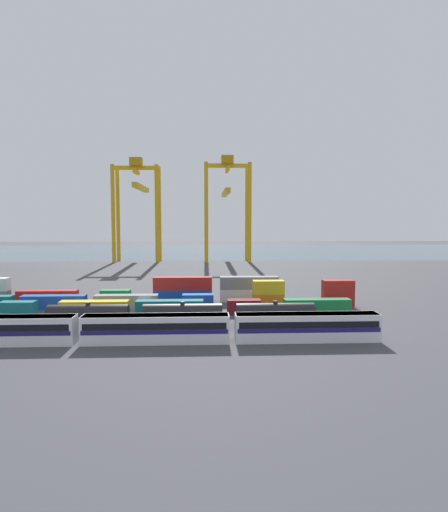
# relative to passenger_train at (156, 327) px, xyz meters

# --- Properties ---
(ground_plane) EXTENTS (420.00, 420.00, 0.00)m
(ground_plane) POSITION_rel_passenger_train_xyz_m (-4.58, 62.24, -2.14)
(ground_plane) COLOR #424247
(harbour_water) EXTENTS (400.00, 110.00, 0.01)m
(harbour_water) POSITION_rel_passenger_train_xyz_m (-4.58, 171.68, -2.14)
(harbour_water) COLOR #475B6B
(harbour_water) RESTS_ON ground_plane
(passenger_train) EXTENTS (62.86, 3.14, 3.90)m
(passenger_train) POSITION_rel_passenger_train_xyz_m (0.00, 0.00, 0.00)
(passenger_train) COLOR silver
(passenger_train) RESTS_ON ground_plane
(freight_tank_row) EXTENTS (41.96, 2.71, 4.17)m
(freight_tank_row) POSITION_rel_passenger_train_xyz_m (3.30, 8.32, -0.20)
(freight_tank_row) COLOR #232326
(freight_tank_row) RESTS_ON ground_plane
(shipping_container_2) EXTENTS (6.04, 2.44, 2.60)m
(shipping_container_2) POSITION_rel_passenger_train_xyz_m (-26.30, 18.12, -0.84)
(shipping_container_2) COLOR #146066
(shipping_container_2) RESTS_ON ground_plane
(shipping_container_3) EXTENTS (12.10, 2.44, 2.60)m
(shipping_container_3) POSITION_rel_passenger_train_xyz_m (-12.89, 18.12, -0.84)
(shipping_container_3) COLOR gold
(shipping_container_3) RESTS_ON ground_plane
(shipping_container_4) EXTENTS (12.10, 2.44, 2.60)m
(shipping_container_4) POSITION_rel_passenger_train_xyz_m (0.51, 18.12, -0.84)
(shipping_container_4) COLOR #146066
(shipping_container_4) RESTS_ON ground_plane
(shipping_container_5) EXTENTS (6.04, 2.44, 2.60)m
(shipping_container_5) POSITION_rel_passenger_train_xyz_m (13.92, 18.12, -0.84)
(shipping_container_5) COLOR maroon
(shipping_container_5) RESTS_ON ground_plane
(shipping_container_6) EXTENTS (12.10, 2.44, 2.60)m
(shipping_container_6) POSITION_rel_passenger_train_xyz_m (27.33, 18.12, -0.84)
(shipping_container_6) COLOR #197538
(shipping_container_6) RESTS_ON ground_plane
(shipping_container_8) EXTENTS (12.10, 2.44, 2.60)m
(shipping_container_8) POSITION_rel_passenger_train_xyz_m (-22.06, 24.19, -0.84)
(shipping_container_8) COLOR #1C4299
(shipping_container_8) RESTS_ON ground_plane
(shipping_container_9) EXTENTS (12.10, 2.44, 2.60)m
(shipping_container_9) POSITION_rel_passenger_train_xyz_m (-8.29, 24.19, -0.84)
(shipping_container_9) COLOR slate
(shipping_container_9) RESTS_ON ground_plane
(shipping_container_10) EXTENTS (6.04, 2.44, 2.60)m
(shipping_container_10) POSITION_rel_passenger_train_xyz_m (5.49, 24.19, -0.84)
(shipping_container_10) COLOR #1C4299
(shipping_container_10) RESTS_ON ground_plane
(shipping_container_11) EXTENTS (6.04, 2.44, 2.60)m
(shipping_container_11) POSITION_rel_passenger_train_xyz_m (19.26, 24.19, -0.84)
(shipping_container_11) COLOR orange
(shipping_container_11) RESTS_ON ground_plane
(shipping_container_12) EXTENTS (6.04, 2.44, 2.60)m
(shipping_container_12) POSITION_rel_passenger_train_xyz_m (19.26, 24.19, 1.76)
(shipping_container_12) COLOR gold
(shipping_container_12) RESTS_ON shipping_container_11
(shipping_container_13) EXTENTS (6.04, 2.44, 2.60)m
(shipping_container_13) POSITION_rel_passenger_train_xyz_m (33.04, 24.19, -0.84)
(shipping_container_13) COLOR #AD211C
(shipping_container_13) RESTS_ON ground_plane
(shipping_container_14) EXTENTS (6.04, 2.44, 2.60)m
(shipping_container_14) POSITION_rel_passenger_train_xyz_m (33.04, 24.19, 1.76)
(shipping_container_14) COLOR #AD211C
(shipping_container_14) RESTS_ON shipping_container_13
(shipping_container_17) EXTENTS (12.10, 2.44, 2.60)m
(shipping_container_17) POSITION_rel_passenger_train_xyz_m (-25.36, 30.26, -0.84)
(shipping_container_17) COLOR #AD211C
(shipping_container_17) RESTS_ON ground_plane
(shipping_container_18) EXTENTS (6.04, 2.44, 2.60)m
(shipping_container_18) POSITION_rel_passenger_train_xyz_m (-11.54, 30.26, -0.84)
(shipping_container_18) COLOR #197538
(shipping_container_18) RESTS_ON ground_plane
(shipping_container_19) EXTENTS (12.10, 2.44, 2.60)m
(shipping_container_19) POSITION_rel_passenger_train_xyz_m (2.28, 30.26, -0.84)
(shipping_container_19) COLOR #1C4299
(shipping_container_19) RESTS_ON ground_plane
(shipping_container_20) EXTENTS (12.10, 2.44, 2.60)m
(shipping_container_20) POSITION_rel_passenger_train_xyz_m (2.28, 30.26, 1.76)
(shipping_container_20) COLOR #AD211C
(shipping_container_20) RESTS_ON shipping_container_19
(shipping_container_21) EXTENTS (12.10, 2.44, 2.60)m
(shipping_container_21) POSITION_rel_passenger_train_xyz_m (16.10, 30.26, -0.84)
(shipping_container_21) COLOR silver
(shipping_container_21) RESTS_ON ground_plane
(shipping_container_22) EXTENTS (12.10, 2.44, 2.60)m
(shipping_container_22) POSITION_rel_passenger_train_xyz_m (16.10, 30.26, 1.76)
(shipping_container_22) COLOR slate
(shipping_container_22) RESTS_ON shipping_container_21
(gantry_crane_west) EXTENTS (18.49, 38.21, 41.24)m
(gantry_crane_west) POSITION_rel_passenger_train_xyz_m (-20.09, 121.44, 23.39)
(gantry_crane_west) COLOR gold
(gantry_crane_west) RESTS_ON ground_plane
(gantry_crane_central) EXTENTS (18.59, 39.04, 42.28)m
(gantry_crane_central) POSITION_rel_passenger_train_xyz_m (16.09, 121.45, 23.33)
(gantry_crane_central) COLOR gold
(gantry_crane_central) RESTS_ON ground_plane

